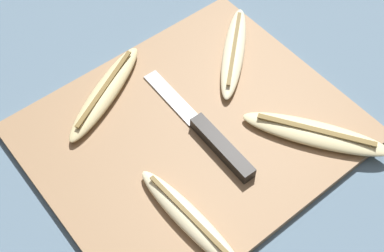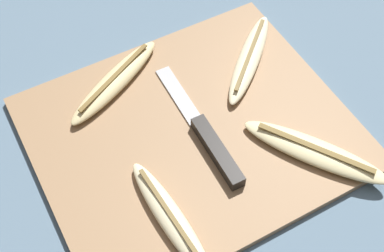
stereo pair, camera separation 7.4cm
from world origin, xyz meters
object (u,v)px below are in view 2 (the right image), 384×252
object	(u,v)px
banana_soft_right	(315,152)
banana_pale_long	(170,218)
knife	(211,142)
banana_bright_far	(249,58)
banana_mellow_near	(115,81)

from	to	relation	value
banana_soft_right	banana_pale_long	distance (m)	0.22
knife	banana_pale_long	xyz separation A→B (m)	(-0.10, -0.07, 0.00)
knife	banana_soft_right	bearing A→B (deg)	-33.81
banana_bright_far	banana_mellow_near	size ratio (longest dim) A/B	0.87
knife	banana_mellow_near	xyz separation A→B (m)	(-0.07, 0.16, 0.00)
banana_mellow_near	banana_pale_long	distance (m)	0.24
banana_soft_right	banana_mellow_near	xyz separation A→B (m)	(-0.19, 0.24, 0.00)
banana_pale_long	banana_bright_far	bearing A→B (deg)	37.93
banana_bright_far	banana_pale_long	world-z (taller)	same
banana_soft_right	banana_mellow_near	world-z (taller)	banana_mellow_near
knife	banana_bright_far	size ratio (longest dim) A/B	1.42
banana_soft_right	banana_mellow_near	bearing A→B (deg)	127.45
banana_bright_far	banana_pale_long	distance (m)	0.29
knife	banana_bright_far	world-z (taller)	banana_bright_far
banana_bright_far	banana_mellow_near	bearing A→B (deg)	164.13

